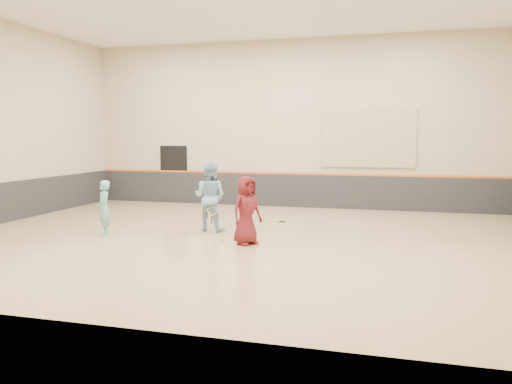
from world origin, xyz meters
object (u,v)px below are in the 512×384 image
(girl, at_px, (104,208))
(instructor, at_px, (210,197))
(spare_racket, at_px, (275,220))
(young_man, at_px, (246,210))

(girl, xyz_separation_m, instructor, (2.37, 1.42, 0.21))
(spare_racket, bearing_deg, girl, -137.94)
(girl, height_order, instructor, instructor)
(girl, xyz_separation_m, spare_racket, (3.75, 3.38, -0.69))
(girl, bearing_deg, spare_racket, 102.09)
(girl, height_order, spare_racket, girl)
(young_man, relative_size, spare_racket, 2.20)
(instructor, relative_size, young_man, 1.14)
(young_man, height_order, spare_racket, young_man)
(girl, distance_m, instructor, 2.77)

